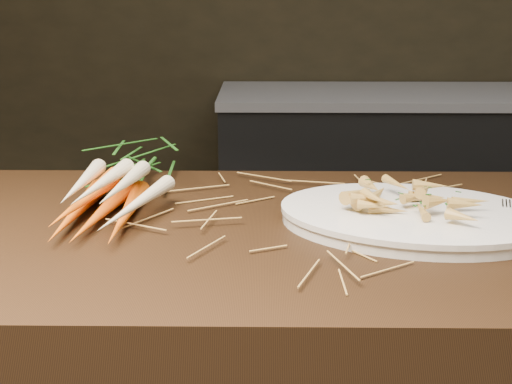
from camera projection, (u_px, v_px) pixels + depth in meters
back_counter at (412, 179)px, 3.06m from camera, size 1.82×0.62×0.84m
straw_bedding at (496, 222)px, 1.12m from camera, size 1.40×0.60×0.02m
root_veg_bunch at (126, 174)px, 1.27m from camera, size 0.20×0.53×0.10m
serving_platter at (413, 219)px, 1.13m from camera, size 0.51×0.39×0.02m
roasted_veg_heap at (414, 199)px, 1.11m from camera, size 0.25×0.20×0.05m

